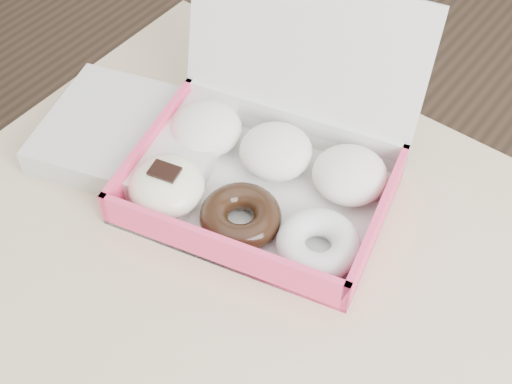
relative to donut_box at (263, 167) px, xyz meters
The scene contains 2 objects.
donut_box is the anchor object (origin of this frame).
newspapers 0.20m from the donut_box, 165.11° to the right, with size 0.25×0.20×0.04m, color silver.
Camera 1 is at (0.15, -0.36, 1.49)m, focal length 50.00 mm.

